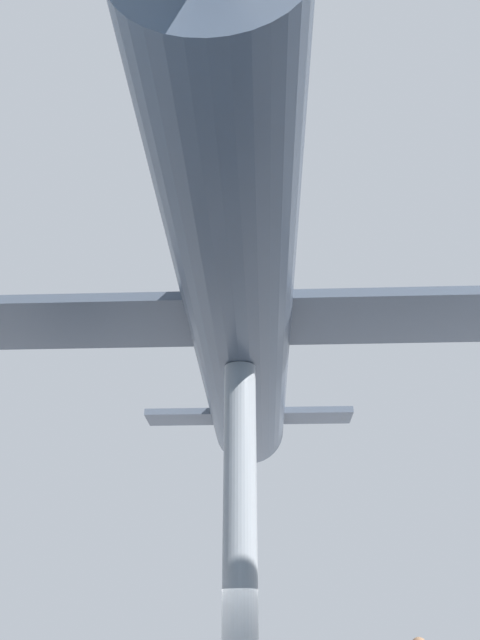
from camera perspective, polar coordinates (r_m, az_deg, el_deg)
support_pylon_central at (r=10.75m, az=0.00°, el=-19.98°), size 0.57×0.57×6.29m
suspended_airplane at (r=11.71m, az=-0.06°, el=0.74°), size 18.16×15.94×2.94m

